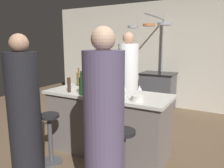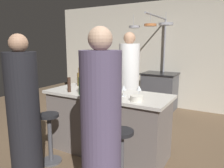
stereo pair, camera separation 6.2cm
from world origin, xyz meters
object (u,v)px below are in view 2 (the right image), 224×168
guest_left (24,115)px  wine_glass_by_chef (139,89)px  wine_bottle_amber (79,79)px  bar_stool_right (121,157)px  pepper_mill (69,85)px  stove_range (159,91)px  mixing_bowl_wooden (105,92)px  chef (129,84)px  mixing_bowl_ceramic (137,98)px  wine_bottle_red (81,85)px  wine_bottle_white (108,89)px  wine_glass_near_left_guest (124,88)px  bar_stool_left (50,136)px  guest_right (101,132)px  cutting_board (104,90)px

guest_left → wine_glass_by_chef: bearing=46.6°
guest_left → wine_bottle_amber: bearing=97.1°
bar_stool_right → pepper_mill: (-1.05, 0.39, 0.63)m
stove_range → mixing_bowl_wooden: bearing=-89.0°
wine_bottle_amber → chef: bearing=60.3°
chef → bar_stool_right: 1.88m
mixing_bowl_ceramic → mixing_bowl_wooden: (-0.50, 0.10, 0.01)m
guest_left → mixing_bowl_ceramic: bearing=37.6°
pepper_mill → wine_bottle_amber: size_ratio=0.70×
stove_range → guest_left: 3.50m
mixing_bowl_ceramic → wine_bottle_red: bearing=-175.1°
wine_bottle_white → wine_glass_by_chef: (0.32, 0.27, -0.01)m
stove_range → wine_glass_near_left_guest: size_ratio=6.10×
bar_stool_left → guest_right: (1.06, -0.38, 0.43)m
wine_bottle_amber → wine_glass_by_chef: 1.14m
wine_bottle_amber → wine_bottle_white: (0.81, -0.45, 0.01)m
wine_bottle_amber → wine_glass_by_chef: size_ratio=2.06×
bar_stool_right → wine_bottle_white: (-0.40, 0.37, 0.64)m
chef → mixing_bowl_wooden: 1.18m
wine_glass_by_chef → pepper_mill: bearing=-165.3°
stove_range → bar_stool_right: bearing=-79.6°
wine_bottle_amber → wine_glass_near_left_guest: size_ratio=2.06×
wine_glass_near_left_guest → mixing_bowl_ceramic: wine_glass_near_left_guest is taller
guest_right → wine_bottle_white: 0.88m
cutting_board → wine_glass_by_chef: 0.61m
cutting_board → wine_bottle_red: size_ratio=0.99×
stove_range → wine_bottle_amber: size_ratio=2.96×
wine_bottle_white → wine_glass_near_left_guest: (0.14, 0.19, -0.01)m
bar_stool_right → mixing_bowl_ceramic: mixing_bowl_ceramic is taller
wine_glass_near_left_guest → stove_range: bearing=96.8°
wine_bottle_white → wine_glass_by_chef: wine_bottle_white is taller
bar_stool_left → pepper_mill: size_ratio=3.24×
wine_glass_by_chef → cutting_board: bearing=171.0°
chef → bar_stool_right: bearing=-66.7°
bar_stool_right → pepper_mill: size_ratio=3.24×
wine_glass_by_chef → wine_glass_near_left_guest: bearing=-154.5°
wine_bottle_red → wine_glass_near_left_guest: wine_bottle_red is taller
bar_stool_right → wine_glass_near_left_guest: size_ratio=4.66×
wine_glass_near_left_guest → mixing_bowl_wooden: wine_glass_near_left_guest is taller
guest_right → chef: bearing=109.0°
bar_stool_left → wine_bottle_amber: bearing=99.3°
guest_left → pepper_mill: guest_left is taller
stove_range → mixing_bowl_wooden: (0.04, -2.55, 0.49)m
wine_glass_by_chef → chef: bearing=121.8°
pepper_mill → stove_range: bearing=79.6°
cutting_board → mixing_bowl_wooden: (0.16, -0.22, 0.03)m
guest_right → pepper_mill: 1.31m
wine_glass_by_chef → mixing_bowl_wooden: wine_glass_by_chef is taller
wine_bottle_red → wine_bottle_white: bearing=3.3°
chef → cutting_board: bearing=-87.7°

